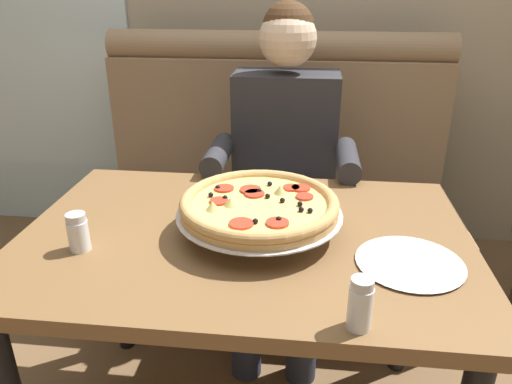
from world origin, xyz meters
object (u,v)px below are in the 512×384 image
Objects in this scene: booth_bench at (271,204)px; plate_near_left at (410,261)px; pizza at (259,206)px; shaker_pepper_flakes at (78,235)px; shaker_oregano at (360,307)px; diner_main at (283,160)px; dining_table at (245,263)px.

plate_near_left is (0.41, -0.98, 0.33)m from booth_bench.
pizza is at bearing 162.19° from plate_near_left.
shaker_oregano reaches higher than shaker_pepper_flakes.
booth_bench is 3.58× the size of pizza.
booth_bench is at bearing 102.47° from shaker_oregano.
diner_main is at bearing -75.80° from booth_bench.
pizza is (0.04, -0.86, 0.40)m from booth_bench.
diner_main is 11.48× the size of shaker_oregano.
booth_bench is 1.14m from shaker_pepper_flakes.
diner_main reaches higher than shaker_pepper_flakes.
pizza is at bearing 14.95° from dining_table.
diner_main is at bearing 115.62° from plate_near_left.
plate_near_left is at bearing -64.38° from diner_main.
diner_main is at bearing 83.67° from dining_table.
shaker_pepper_flakes is (-0.40, -1.01, 0.36)m from booth_bench.
booth_bench is 0.95m from pizza.
pizza is 4.43× the size of shaker_pepper_flakes.
shaker_oregano is 0.28m from plate_near_left.
pizza is (0.04, 0.01, 0.17)m from dining_table.
plate_near_left is (0.41, -0.11, 0.10)m from dining_table.
shaker_oregano is at bearing -77.53° from booth_bench.
shaker_pepper_flakes is 0.89× the size of shaker_oregano.
booth_bench is 1.31m from shaker_oregano.
booth_bench is at bearing 112.69° from plate_near_left.
dining_table is 10.72× the size of shaker_oregano.
shaker_pepper_flakes is 0.81m from plate_near_left.
booth_bench reaches higher than plate_near_left.
dining_table is at bearing 18.38° from shaker_pepper_flakes.
booth_bench is 0.90m from dining_table.
plate_near_left is (0.81, 0.02, -0.03)m from shaker_pepper_flakes.
diner_main is 2.92× the size of pizza.
shaker_oregano is (0.27, -1.23, 0.37)m from booth_bench.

